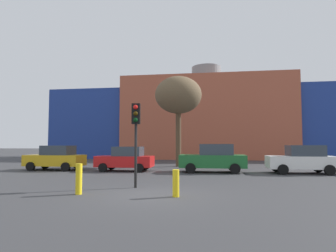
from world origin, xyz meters
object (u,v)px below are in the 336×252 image
at_px(parked_car_0, 56,158).
at_px(bollard_yellow_1, 79,179).
at_px(parked_car_1, 126,159).
at_px(parked_car_2, 213,158).
at_px(bollard_yellow_0, 176,183).
at_px(traffic_light_island, 136,125).
at_px(parked_car_3, 302,159).
at_px(bare_tree_0, 178,96).

relative_size(parked_car_0, bollard_yellow_1, 3.56).
height_order(parked_car_1, parked_car_2, parked_car_2).
xyz_separation_m(bollard_yellow_0, bollard_yellow_1, (-3.67, -0.02, 0.09)).
height_order(bollard_yellow_0, bollard_yellow_1, bollard_yellow_1).
xyz_separation_m(parked_car_0, traffic_light_island, (7.88, -7.26, 1.81)).
relative_size(traffic_light_island, bollard_yellow_0, 3.78).
xyz_separation_m(parked_car_2, bollard_yellow_1, (-5.12, -9.12, -0.36)).
bearing_deg(parked_car_0, parked_car_3, -180.00).
distance_m(parked_car_2, bare_tree_0, 7.30).
height_order(parked_car_2, bollard_yellow_1, parked_car_2).
height_order(parked_car_3, bare_tree_0, bare_tree_0).
height_order(parked_car_1, parked_car_3, parked_car_3).
height_order(parked_car_1, bare_tree_0, bare_tree_0).
distance_m(parked_car_3, traffic_light_island, 11.73).
distance_m(parked_car_1, traffic_light_island, 7.94).
xyz_separation_m(parked_car_3, traffic_light_island, (-9.03, -7.26, 1.79)).
height_order(parked_car_1, traffic_light_island, traffic_light_island).
xyz_separation_m(traffic_light_island, bollard_yellow_0, (1.97, -1.83, -2.21)).
bearing_deg(parked_car_3, parked_car_2, -0.00).
height_order(traffic_light_island, bollard_yellow_0, traffic_light_island).
bearing_deg(parked_car_0, bollard_yellow_1, 124.12).
bearing_deg(bollard_yellow_0, parked_car_3, 52.17).
bearing_deg(parked_car_0, parked_car_2, -180.00).
bearing_deg(parked_car_2, bare_tree_0, -57.55).
height_order(parked_car_1, bollard_yellow_0, parked_car_1).
bearing_deg(parked_car_1, parked_car_0, 0.00).
bearing_deg(bollard_yellow_1, traffic_light_island, 47.62).
bearing_deg(traffic_light_island, bare_tree_0, 171.58).
bearing_deg(traffic_light_island, parked_car_3, 123.25).
bearing_deg(bare_tree_0, parked_car_2, -57.55).
distance_m(parked_car_2, traffic_light_island, 8.22).
bearing_deg(bollard_yellow_0, parked_car_1, 116.87).
bearing_deg(bollard_yellow_0, parked_car_2, 80.93).
xyz_separation_m(parked_car_0, parked_car_3, (16.91, -0.00, 0.02)).
bearing_deg(parked_car_1, traffic_light_island, 109.96).
distance_m(bollard_yellow_0, bollard_yellow_1, 3.67).
height_order(parked_car_2, bollard_yellow_0, parked_car_2).
bearing_deg(parked_car_3, parked_car_1, -0.00).
bearing_deg(bare_tree_0, parked_car_1, -125.89).
xyz_separation_m(parked_car_0, parked_car_2, (11.30, 0.00, 0.06)).
distance_m(parked_car_0, traffic_light_island, 10.86).
bearing_deg(bollard_yellow_1, parked_car_3, 40.36).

